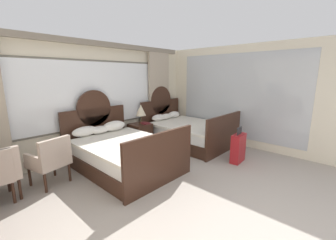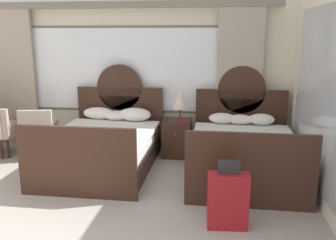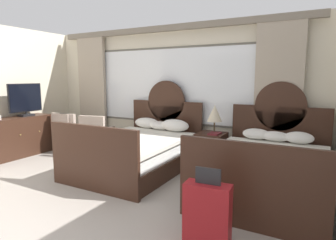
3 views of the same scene
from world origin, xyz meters
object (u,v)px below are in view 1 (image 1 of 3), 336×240
object	(u,v)px
bed_near_mirror	(187,132)
table_lamp_on_nightstand	(141,110)
book_on_nightstand	(145,123)
armchair_by_window_left	(51,158)
nightstand_between_beds	(140,135)
bed_near_window	(122,151)
suitcase_on_floor	(238,148)

from	to	relation	value
bed_near_mirror	table_lamp_on_nightstand	distance (m)	1.45
book_on_nightstand	armchair_by_window_left	world-z (taller)	armchair_by_window_left
bed_near_mirror	nightstand_between_beds	xyz separation A→B (m)	(-1.11, 0.74, -0.02)
bed_near_window	book_on_nightstand	xyz separation A→B (m)	(1.20, 0.63, 0.31)
nightstand_between_beds	suitcase_on_floor	xyz separation A→B (m)	(0.83, -2.38, 0.00)
nightstand_between_beds	book_on_nightstand	bearing A→B (deg)	-45.74
bed_near_mirror	nightstand_between_beds	world-z (taller)	bed_near_mirror
table_lamp_on_nightstand	armchair_by_window_left	world-z (taller)	table_lamp_on_nightstand
bed_near_window	suitcase_on_floor	size ratio (longest dim) A/B	2.80
bed_near_window	bed_near_mirror	distance (m)	2.21
book_on_nightstand	bed_near_mirror	bearing A→B (deg)	-32.18
bed_near_mirror	armchair_by_window_left	distance (m)	3.50
bed_near_window	bed_near_mirror	bearing A→B (deg)	-0.28
table_lamp_on_nightstand	suitcase_on_floor	world-z (taller)	table_lamp_on_nightstand
armchair_by_window_left	suitcase_on_floor	bearing A→B (deg)	-31.44
nightstand_between_beds	table_lamp_on_nightstand	world-z (taller)	table_lamp_on_nightstand
book_on_nightstand	bed_near_window	bearing A→B (deg)	-152.54
nightstand_between_beds	suitcase_on_floor	distance (m)	2.53
nightstand_between_beds	suitcase_on_floor	size ratio (longest dim) A/B	0.81
bed_near_window	book_on_nightstand	distance (m)	1.39
bed_near_window	nightstand_between_beds	xyz separation A→B (m)	(1.11, 0.72, -0.03)
bed_near_mirror	bed_near_window	bearing A→B (deg)	179.72
book_on_nightstand	armchair_by_window_left	size ratio (longest dim) A/B	0.30
bed_near_mirror	suitcase_on_floor	xyz separation A→B (m)	(-0.27, -1.65, -0.02)
bed_near_mirror	suitcase_on_floor	size ratio (longest dim) A/B	2.80
bed_near_window	suitcase_on_floor	bearing A→B (deg)	-40.55
suitcase_on_floor	bed_near_window	bearing A→B (deg)	139.45
armchair_by_window_left	suitcase_on_floor	size ratio (longest dim) A/B	1.10
suitcase_on_floor	armchair_by_window_left	bearing A→B (deg)	148.56
bed_near_mirror	nightstand_between_beds	distance (m)	1.33
table_lamp_on_nightstand	book_on_nightstand	distance (m)	0.36
suitcase_on_floor	table_lamp_on_nightstand	bearing A→B (deg)	108.15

